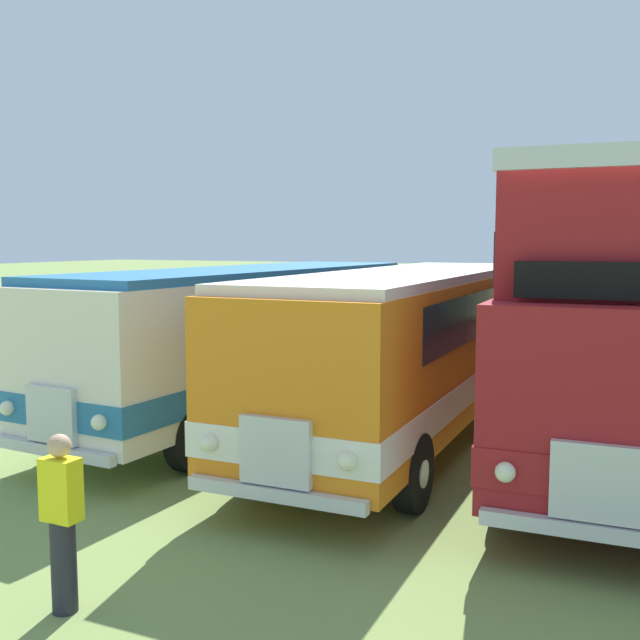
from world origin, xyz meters
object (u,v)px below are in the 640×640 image
marshal_person (62,522)px  bus_first_in_row (250,331)px  bus_third_in_row (615,314)px  bus_second_in_row (413,340)px

marshal_person → bus_first_in_row: bearing=107.3°
bus_first_in_row → bus_third_in_row: bearing=0.9°
bus_first_in_row → bus_second_in_row: 3.36m
marshal_person → bus_second_in_row: bearing=82.4°
bus_second_in_row → bus_third_in_row: 3.41m
bus_first_in_row → bus_second_in_row: (3.36, 0.03, 0.00)m
bus_first_in_row → bus_third_in_row: bus_third_in_row is taller
bus_third_in_row → marshal_person: size_ratio=5.76×
bus_first_in_row → marshal_person: 7.95m
bus_first_in_row → bus_third_in_row: (6.72, 0.10, 0.60)m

